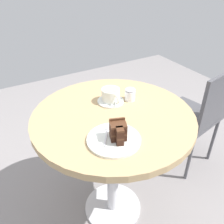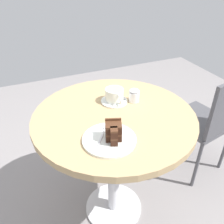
% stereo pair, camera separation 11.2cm
% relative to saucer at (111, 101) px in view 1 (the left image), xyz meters
% --- Properties ---
extents(ground_plane, '(4.40, 4.40, 0.01)m').
position_rel_saucer_xyz_m(ground_plane, '(0.11, -0.05, -0.76)').
color(ground_plane, gray).
rests_on(ground_plane, ground).
extents(cafe_table, '(0.82, 0.82, 0.75)m').
position_rel_saucer_xyz_m(cafe_table, '(0.11, -0.05, -0.13)').
color(cafe_table, tan).
rests_on(cafe_table, ground).
extents(saucer, '(0.14, 0.14, 0.01)m').
position_rel_saucer_xyz_m(saucer, '(0.00, 0.00, 0.00)').
color(saucer, silver).
rests_on(saucer, cafe_table).
extents(coffee_cup, '(0.13, 0.10, 0.07)m').
position_rel_saucer_xyz_m(coffee_cup, '(0.00, 0.00, 0.04)').
color(coffee_cup, silver).
rests_on(coffee_cup, saucer).
extents(teaspoon, '(0.07, 0.08, 0.00)m').
position_rel_saucer_xyz_m(teaspoon, '(-0.01, 0.04, 0.01)').
color(teaspoon, silver).
rests_on(teaspoon, saucer).
extents(cake_plate, '(0.23, 0.23, 0.01)m').
position_rel_saucer_xyz_m(cake_plate, '(0.29, -0.15, 0.00)').
color(cake_plate, silver).
rests_on(cake_plate, cafe_table).
extents(cake_slice, '(0.09, 0.08, 0.09)m').
position_rel_saucer_xyz_m(cake_slice, '(0.30, -0.13, 0.05)').
color(cake_slice, '#381E14').
rests_on(cake_slice, cake_plate).
extents(fork, '(0.13, 0.10, 0.00)m').
position_rel_saucer_xyz_m(fork, '(0.24, -0.15, 0.01)').
color(fork, silver).
rests_on(fork, cake_plate).
extents(napkin, '(0.18, 0.18, 0.00)m').
position_rel_saucer_xyz_m(napkin, '(0.30, -0.14, -0.00)').
color(napkin, beige).
rests_on(napkin, cafe_table).
extents(cafe_chair, '(0.45, 0.45, 0.82)m').
position_rel_saucer_xyz_m(cafe_chair, '(0.05, 0.70, -0.27)').
color(cafe_chair, '#4C4C51').
rests_on(cafe_chair, ground).
extents(sugar_pot, '(0.06, 0.06, 0.07)m').
position_rel_saucer_xyz_m(sugar_pot, '(0.03, 0.10, 0.03)').
color(sugar_pot, white).
rests_on(sugar_pot, cafe_table).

